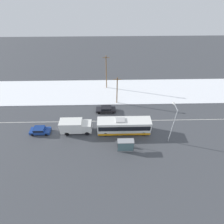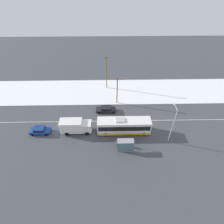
{
  "view_description": "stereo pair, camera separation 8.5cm",
  "coord_description": "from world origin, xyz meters",
  "views": [
    {
      "loc": [
        -2.28,
        -28.62,
        27.16
      ],
      "look_at": [
        -1.6,
        1.47,
        1.4
      ],
      "focal_mm": 28.0,
      "sensor_mm": 36.0,
      "label": 1
    },
    {
      "loc": [
        -2.19,
        -28.63,
        27.16
      ],
      "look_at": [
        -1.6,
        1.47,
        1.4
      ],
      "focal_mm": 28.0,
      "sensor_mm": 36.0,
      "label": 2
    }
  ],
  "objects": [
    {
      "name": "utility_pole_roadside",
      "position": [
        -0.27,
        6.63,
        3.83
      ],
      "size": [
        1.8,
        0.24,
        7.29
      ],
      "color": "brown",
      "rests_on": "ground_plane"
    },
    {
      "name": "sedan_car",
      "position": [
        -2.98,
        3.33,
        0.77
      ],
      "size": [
        4.61,
        1.8,
        1.39
      ],
      "rotation": [
        0.0,
        0.0,
        3.14
      ],
      "color": "black",
      "rests_on": "ground_plane"
    },
    {
      "name": "box_truck",
      "position": [
        -9.29,
        -3.09,
        1.67
      ],
      "size": [
        6.39,
        2.3,
        3.03
      ],
      "color": "silver",
      "rests_on": "ground_plane"
    },
    {
      "name": "parked_car_near_truck",
      "position": [
        -16.66,
        -3.3,
        0.8
      ],
      "size": [
        4.14,
        1.8,
        1.46
      ],
      "color": "navy",
      "rests_on": "ground_plane"
    },
    {
      "name": "ground_plane",
      "position": [
        0.0,
        0.0,
        0.0
      ],
      "size": [
        120.0,
        120.0,
        0.0
      ],
      "primitive_type": "plane",
      "color": "#424449"
    },
    {
      "name": "city_bus",
      "position": [
        0.73,
        -3.37,
        1.72
      ],
      "size": [
        10.81,
        2.57,
        3.53
      ],
      "color": "white",
      "rests_on": "ground_plane"
    },
    {
      "name": "streetlamp",
      "position": [
        9.42,
        -5.74,
        5.09
      ],
      "size": [
        0.36,
        2.5,
        8.18
      ],
      "color": "#9EA3A8",
      "rests_on": "ground_plane"
    },
    {
      "name": "pedestrian_at_stop",
      "position": [
        0.17,
        -7.03,
        1.11
      ],
      "size": [
        0.65,
        0.29,
        1.8
      ],
      "color": "#23232D",
      "rests_on": "ground_plane"
    },
    {
      "name": "utility_pole_snowlot",
      "position": [
        -2.86,
        13.79,
        4.93
      ],
      "size": [
        1.8,
        0.24,
        9.48
      ],
      "color": "brown",
      "rests_on": "ground_plane"
    },
    {
      "name": "lane_marking_center",
      "position": [
        0.0,
        0.0,
        0.0
      ],
      "size": [
        60.0,
        0.12,
        0.0
      ],
      "color": "silver",
      "rests_on": "ground_plane"
    },
    {
      "name": "snow_lot",
      "position": [
        0.0,
        11.9,
        0.06
      ],
      "size": [
        80.0,
        12.03,
        0.12
      ],
      "color": "white",
      "rests_on": "ground_plane"
    },
    {
      "name": "bus_shelter",
      "position": [
        0.72,
        -8.13,
        1.68
      ],
      "size": [
        3.06,
        1.2,
        2.4
      ],
      "color": "gray",
      "rests_on": "ground_plane"
    }
  ]
}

